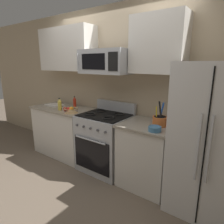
{
  "coord_description": "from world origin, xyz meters",
  "views": [
    {
      "loc": [
        1.83,
        -1.6,
        1.71
      ],
      "look_at": [
        0.24,
        0.59,
        1.03
      ],
      "focal_mm": 31.35,
      "sensor_mm": 36.0,
      "label": 1
    }
  ],
  "objects_px": {
    "refrigerator": "(211,141)",
    "prep_bowl": "(155,129)",
    "fruit_basket": "(71,110)",
    "microwave": "(105,62)",
    "cutting_board": "(54,105)",
    "apple_loose": "(65,109)",
    "bottle_hot_sauce": "(75,102)",
    "range_oven": "(105,141)",
    "bottle_oil": "(60,105)",
    "utensil_crock": "(160,121)",
    "bottle_vinegar": "(173,117)"
  },
  "relations": [
    {
      "from": "range_oven",
      "to": "prep_bowl",
      "type": "distance_m",
      "value": 1.07
    },
    {
      "from": "refrigerator",
      "to": "prep_bowl",
      "type": "height_order",
      "value": "refrigerator"
    },
    {
      "from": "range_oven",
      "to": "fruit_basket",
      "type": "relative_size",
      "value": 4.79
    },
    {
      "from": "apple_loose",
      "to": "bottle_oil",
      "type": "xyz_separation_m",
      "value": [
        -0.13,
        -0.01,
        0.06
      ]
    },
    {
      "from": "bottle_oil",
      "to": "range_oven",
      "type": "bearing_deg",
      "value": 11.39
    },
    {
      "from": "bottle_vinegar",
      "to": "cutting_board",
      "type": "bearing_deg",
      "value": -175.48
    },
    {
      "from": "bottle_hot_sauce",
      "to": "bottle_vinegar",
      "type": "xyz_separation_m",
      "value": [
        1.86,
        0.03,
        0.0
      ]
    },
    {
      "from": "refrigerator",
      "to": "fruit_basket",
      "type": "distance_m",
      "value": 2.1
    },
    {
      "from": "refrigerator",
      "to": "fruit_basket",
      "type": "height_order",
      "value": "refrigerator"
    },
    {
      "from": "range_oven",
      "to": "bottle_hot_sauce",
      "type": "relative_size",
      "value": 5.5
    },
    {
      "from": "apple_loose",
      "to": "prep_bowl",
      "type": "height_order",
      "value": "apple_loose"
    },
    {
      "from": "cutting_board",
      "to": "bottle_oil",
      "type": "distance_m",
      "value": 0.47
    },
    {
      "from": "bottle_hot_sauce",
      "to": "prep_bowl",
      "type": "distance_m",
      "value": 1.83
    },
    {
      "from": "utensil_crock",
      "to": "range_oven",
      "type": "bearing_deg",
      "value": -178.63
    },
    {
      "from": "cutting_board",
      "to": "bottle_hot_sauce",
      "type": "height_order",
      "value": "bottle_hot_sauce"
    },
    {
      "from": "refrigerator",
      "to": "bottle_hot_sauce",
      "type": "bearing_deg",
      "value": 175.33
    },
    {
      "from": "apple_loose",
      "to": "bottle_vinegar",
      "type": "xyz_separation_m",
      "value": [
        1.73,
        0.37,
        0.06
      ]
    },
    {
      "from": "range_oven",
      "to": "fruit_basket",
      "type": "distance_m",
      "value": 0.76
    },
    {
      "from": "refrigerator",
      "to": "bottle_oil",
      "type": "height_order",
      "value": "refrigerator"
    },
    {
      "from": "range_oven",
      "to": "utensil_crock",
      "type": "relative_size",
      "value": 3.23
    },
    {
      "from": "bottle_oil",
      "to": "cutting_board",
      "type": "bearing_deg",
      "value": 153.92
    },
    {
      "from": "bottle_oil",
      "to": "utensil_crock",
      "type": "bearing_deg",
      "value": 6.32
    },
    {
      "from": "bottle_oil",
      "to": "microwave",
      "type": "bearing_deg",
      "value": 13.22
    },
    {
      "from": "refrigerator",
      "to": "bottle_oil",
      "type": "bearing_deg",
      "value": -176.27
    },
    {
      "from": "cutting_board",
      "to": "bottle_oil",
      "type": "height_order",
      "value": "bottle_oil"
    },
    {
      "from": "bottle_oil",
      "to": "prep_bowl",
      "type": "bearing_deg",
      "value": -1.22
    },
    {
      "from": "range_oven",
      "to": "bottle_oil",
      "type": "relative_size",
      "value": 5.08
    },
    {
      "from": "microwave",
      "to": "prep_bowl",
      "type": "bearing_deg",
      "value": -14.44
    },
    {
      "from": "apple_loose",
      "to": "bottle_hot_sauce",
      "type": "height_order",
      "value": "bottle_hot_sauce"
    },
    {
      "from": "cutting_board",
      "to": "apple_loose",
      "type": "bearing_deg",
      "value": -19.28
    },
    {
      "from": "fruit_basket",
      "to": "bottle_hot_sauce",
      "type": "bearing_deg",
      "value": 129.34
    },
    {
      "from": "bottle_hot_sauce",
      "to": "bottle_oil",
      "type": "distance_m",
      "value": 0.35
    },
    {
      "from": "microwave",
      "to": "prep_bowl",
      "type": "distance_m",
      "value": 1.24
    },
    {
      "from": "fruit_basket",
      "to": "bottle_vinegar",
      "type": "height_order",
      "value": "bottle_vinegar"
    },
    {
      "from": "apple_loose",
      "to": "bottle_hot_sauce",
      "type": "xyz_separation_m",
      "value": [
        -0.13,
        0.34,
        0.05
      ]
    },
    {
      "from": "refrigerator",
      "to": "utensil_crock",
      "type": "xyz_separation_m",
      "value": [
        -0.63,
        0.04,
        0.12
      ]
    },
    {
      "from": "microwave",
      "to": "apple_loose",
      "type": "bearing_deg",
      "value": -165.31
    },
    {
      "from": "bottle_oil",
      "to": "bottle_vinegar",
      "type": "bearing_deg",
      "value": 11.55
    },
    {
      "from": "microwave",
      "to": "utensil_crock",
      "type": "bearing_deg",
      "value": -0.47
    },
    {
      "from": "cutting_board",
      "to": "bottle_oil",
      "type": "xyz_separation_m",
      "value": [
        0.41,
        -0.2,
        0.09
      ]
    },
    {
      "from": "microwave",
      "to": "bottle_vinegar",
      "type": "distance_m",
      "value": 1.25
    },
    {
      "from": "fruit_basket",
      "to": "microwave",
      "type": "bearing_deg",
      "value": 21.55
    },
    {
      "from": "utensil_crock",
      "to": "prep_bowl",
      "type": "height_order",
      "value": "utensil_crock"
    },
    {
      "from": "microwave",
      "to": "fruit_basket",
      "type": "distance_m",
      "value": 0.98
    },
    {
      "from": "utensil_crock",
      "to": "bottle_oil",
      "type": "height_order",
      "value": "utensil_crock"
    },
    {
      "from": "apple_loose",
      "to": "cutting_board",
      "type": "xyz_separation_m",
      "value": [
        -0.54,
        0.19,
        -0.03
      ]
    },
    {
      "from": "utensil_crock",
      "to": "cutting_board",
      "type": "distance_m",
      "value": 2.17
    },
    {
      "from": "refrigerator",
      "to": "fruit_basket",
      "type": "xyz_separation_m",
      "value": [
        -2.09,
        -0.17,
        0.09
      ]
    },
    {
      "from": "microwave",
      "to": "prep_bowl",
      "type": "xyz_separation_m",
      "value": [
        0.93,
        -0.24,
        -0.79
      ]
    },
    {
      "from": "cutting_board",
      "to": "bottle_hot_sauce",
      "type": "bearing_deg",
      "value": 20.0
    }
  ]
}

